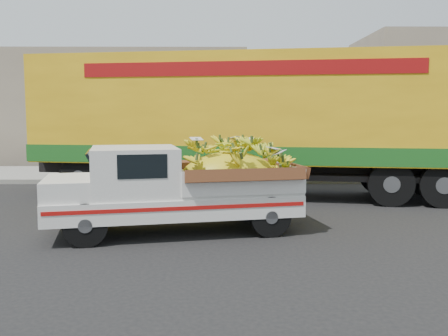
{
  "coord_description": "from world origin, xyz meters",
  "views": [
    {
      "loc": [
        -0.13,
        -8.75,
        2.24
      ],
      "look_at": [
        -0.04,
        1.41,
        1.14
      ],
      "focal_mm": 40.0,
      "sensor_mm": 36.0,
      "label": 1
    }
  ],
  "objects": [
    {
      "name": "building_left",
      "position": [
        -8.0,
        15.24,
        2.5
      ],
      "size": [
        18.0,
        6.0,
        5.0
      ],
      "primitive_type": "cube",
      "color": "gray",
      "rests_on": "ground"
    },
    {
      "name": "pickup_truck",
      "position": [
        -0.64,
        0.64,
        0.88
      ],
      "size": [
        4.89,
        2.62,
        1.63
      ],
      "rotation": [
        0.0,
        0.0,
        0.21
      ],
      "color": "black",
      "rests_on": "ground"
    },
    {
      "name": "sidewalk",
      "position": [
        0.0,
        9.34,
        0.07
      ],
      "size": [
        60.0,
        4.0,
        0.14
      ],
      "primitive_type": "cube",
      "color": "gray",
      "rests_on": "ground"
    },
    {
      "name": "curb",
      "position": [
        0.0,
        7.24,
        0.07
      ],
      "size": [
        60.0,
        0.25,
        0.15
      ],
      "primitive_type": "cube",
      "color": "gray",
      "rests_on": "ground"
    },
    {
      "name": "semi_trailer",
      "position": [
        0.77,
        4.79,
        2.12
      ],
      "size": [
        12.07,
        4.46,
        3.8
      ],
      "rotation": [
        0.0,
        0.0,
        -0.17
      ],
      "color": "black",
      "rests_on": "ground"
    },
    {
      "name": "ground",
      "position": [
        0.0,
        0.0,
        0.0
      ],
      "size": [
        100.0,
        100.0,
        0.0
      ],
      "primitive_type": "plane",
      "color": "black",
      "rests_on": "ground"
    }
  ]
}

